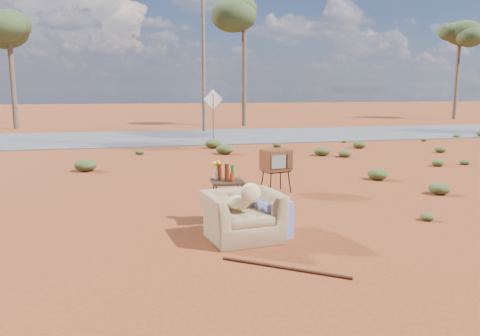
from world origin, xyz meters
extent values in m
plane|color=maroon|center=(0.00, 0.00, 0.00)|extent=(140.00, 140.00, 0.00)
cube|color=#565659|center=(0.00, 15.00, 0.02)|extent=(140.00, 7.00, 0.04)
imported|color=#92754F|center=(-0.24, -0.14, 0.47)|extent=(1.15, 0.82, 0.94)
ellipsoid|color=#D2B880|center=(-0.30, -0.09, 0.54)|extent=(0.34, 0.34, 0.20)
ellipsoid|color=#D2B880|center=(-0.17, -0.31, 0.72)|extent=(0.30, 0.15, 0.30)
cube|color=navy|center=(0.24, 0.02, 0.27)|extent=(0.53, 0.75, 0.55)
cube|color=black|center=(1.20, 2.79, 0.46)|extent=(0.59, 0.50, 0.03)
cylinder|color=black|center=(1.01, 2.56, 0.23)|extent=(0.03, 0.03, 0.46)
cylinder|color=black|center=(1.47, 2.67, 0.23)|extent=(0.03, 0.03, 0.46)
cylinder|color=black|center=(0.93, 2.91, 0.23)|extent=(0.03, 0.03, 0.46)
cylinder|color=black|center=(1.38, 3.02, 0.23)|extent=(0.03, 0.03, 0.46)
cube|color=brown|center=(1.20, 2.79, 0.70)|extent=(0.66, 0.57, 0.44)
cube|color=slate|center=(1.18, 2.54, 0.70)|extent=(0.34, 0.10, 0.28)
cube|color=#472D19|center=(1.45, 2.61, 0.70)|extent=(0.13, 0.05, 0.31)
cube|color=#331F12|center=(-0.31, 0.65, 0.71)|extent=(0.55, 0.55, 0.04)
cylinder|color=black|center=(-0.53, 0.46, 0.36)|extent=(0.02, 0.02, 0.71)
cylinder|color=black|center=(-0.12, 0.43, 0.36)|extent=(0.02, 0.02, 0.71)
cylinder|color=black|center=(-0.49, 0.87, 0.36)|extent=(0.02, 0.02, 0.71)
cylinder|color=black|center=(-0.09, 0.83, 0.36)|extent=(0.02, 0.02, 0.71)
cylinder|color=#451A0B|center=(-0.42, 0.71, 0.86)|extent=(0.07, 0.07, 0.26)
cylinder|color=#451A0B|center=(-0.33, 0.57, 0.87)|extent=(0.07, 0.07, 0.28)
cylinder|color=#316029|center=(-0.20, 0.74, 0.85)|extent=(0.06, 0.06, 0.24)
cylinder|color=red|center=(-0.25, 0.54, 0.80)|extent=(0.06, 0.06, 0.13)
cylinder|color=silver|center=(-0.45, 0.81, 0.80)|extent=(0.08, 0.08, 0.14)
ellipsoid|color=yellow|center=(-0.45, 0.81, 0.96)|extent=(0.16, 0.16, 0.12)
cylinder|color=#4C2214|center=(-0.03, -1.42, 0.02)|extent=(1.35, 1.03, 0.04)
cylinder|color=brown|center=(1.50, 12.00, 1.00)|extent=(0.06, 0.06, 2.00)
cube|color=silver|center=(1.50, 12.00, 1.80)|extent=(0.78, 0.04, 0.78)
cylinder|color=brown|center=(-8.00, 22.00, 3.00)|extent=(0.28, 0.28, 6.00)
ellipsoid|color=#3D4F29|center=(-8.00, 22.00, 5.50)|extent=(3.20, 3.20, 2.20)
cylinder|color=brown|center=(5.00, 21.00, 3.50)|extent=(0.28, 0.28, 7.00)
ellipsoid|color=#3D4F29|center=(5.00, 21.00, 6.50)|extent=(3.20, 3.20, 2.20)
cylinder|color=brown|center=(22.00, 24.00, 3.25)|extent=(0.28, 0.28, 6.50)
ellipsoid|color=#3D4F29|center=(22.00, 24.00, 6.00)|extent=(3.20, 3.20, 2.20)
cylinder|color=brown|center=(2.00, 17.50, 4.00)|extent=(0.20, 0.20, 8.00)
ellipsoid|color=#435123|center=(4.50, 1.80, 0.12)|extent=(0.44, 0.44, 0.24)
ellipsoid|color=#435123|center=(-3.00, 6.50, 0.17)|extent=(0.60, 0.60, 0.33)
ellipsoid|color=#435123|center=(6.80, 5.00, 0.10)|extent=(0.36, 0.36, 0.20)
ellipsoid|color=#435123|center=(3.20, 8.00, 0.11)|extent=(0.40, 0.40, 0.22)
ellipsoid|color=#435123|center=(-1.50, 9.50, 0.08)|extent=(0.30, 0.30, 0.17)
camera|label=1|loc=(-1.82, -6.60, 2.18)|focal=35.00mm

